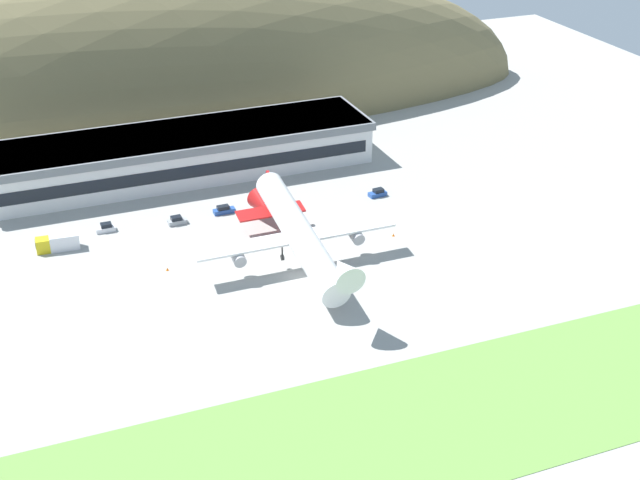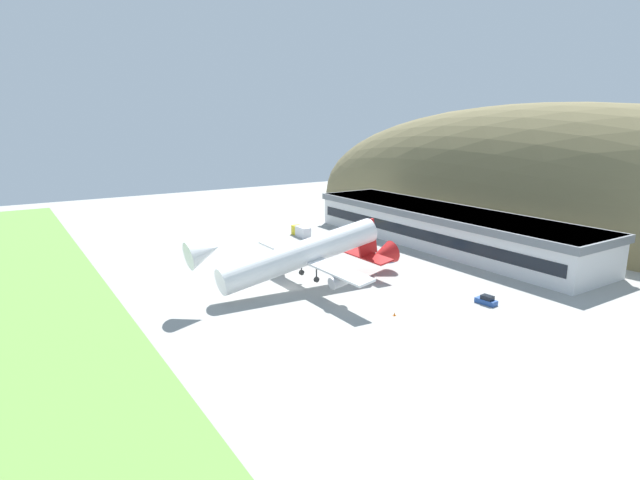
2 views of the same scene
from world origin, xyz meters
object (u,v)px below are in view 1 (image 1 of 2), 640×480
service_car_1 (106,228)px  service_car_3 (378,193)px  terminal_building (179,151)px  fuel_truck (58,243)px  traffic_cone_1 (393,235)px  traffic_cone_0 (167,269)px  service_car_0 (224,210)px  service_car_2 (177,221)px  cargo_airplane (298,234)px

service_car_1 → service_car_3: service_car_1 is taller
terminal_building → fuel_truck: bearing=-138.6°
fuel_truck → traffic_cone_1: 63.96m
terminal_building → traffic_cone_0: bearing=-106.9°
terminal_building → service_car_1: (-20.41, -22.02, -4.83)m
service_car_0 → traffic_cone_0: service_car_0 is taller
terminal_building → service_car_2: size_ratio=22.60×
service_car_3 → traffic_cone_0: 51.11m
service_car_1 → traffic_cone_1: 56.48m
cargo_airplane → traffic_cone_1: bearing=12.4°
terminal_building → service_car_0: 23.55m
cargo_airplane → traffic_cone_1: (21.43, 4.70, -6.50)m
service_car_1 → service_car_2: (13.80, -1.99, -0.02)m
service_car_3 → traffic_cone_0: service_car_3 is taller
traffic_cone_1 → service_car_0: bearing=141.8°
cargo_airplane → traffic_cone_1: 22.88m
terminal_building → fuel_truck: (-29.97, -26.44, -4.07)m
terminal_building → service_car_3: size_ratio=21.65×
cargo_airplane → service_car_2: bearing=123.0°
service_car_0 → traffic_cone_0: size_ratio=7.67×
traffic_cone_0 → traffic_cone_1: same height
terminal_building → cargo_airplane: size_ratio=1.83×
cargo_airplane → traffic_cone_1: size_ratio=81.54×
terminal_building → traffic_cone_1: (31.32, -44.69, -5.24)m
service_car_0 → traffic_cone_1: (27.87, -21.90, -0.41)m
service_car_2 → terminal_building: bearing=74.6°
service_car_1 → service_car_3: (56.61, -4.81, -0.02)m
service_car_2 → traffic_cone_0: (-6.06, -17.78, -0.40)m
cargo_airplane → service_car_1: (-30.30, 27.37, -6.08)m
traffic_cone_0 → traffic_cone_1: 44.09m
service_car_1 → traffic_cone_1: service_car_1 is taller
service_car_0 → fuel_truck: 33.63m
fuel_truck → traffic_cone_0: bearing=-41.6°
cargo_airplane → fuel_truck: size_ratio=5.83×
service_car_2 → fuel_truck: bearing=-174.0°
terminal_building → fuel_truck: terminal_building is taller
fuel_truck → traffic_cone_0: size_ratio=14.00×
service_car_0 → fuel_truck: bearing=-173.8°
service_car_0 → terminal_building: bearing=98.6°
terminal_building → service_car_1: terminal_building is taller
traffic_cone_0 → service_car_3: bearing=17.0°
traffic_cone_1 → traffic_cone_0: bearing=176.2°
traffic_cone_0 → fuel_truck: bearing=138.4°
fuel_truck → cargo_airplane: bearing=-29.9°
terminal_building → service_car_2: terminal_building is taller
service_car_3 → fuel_truck: size_ratio=0.49×
cargo_airplane → traffic_cone_0: (-22.56, 7.61, -6.50)m
traffic_cone_1 → service_car_3: bearing=74.7°
fuel_truck → service_car_3: bearing=-0.3°
service_car_2 → fuel_truck: (-23.35, -2.44, 0.78)m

